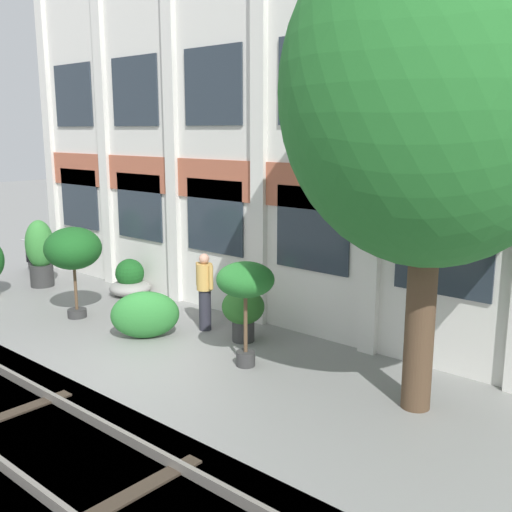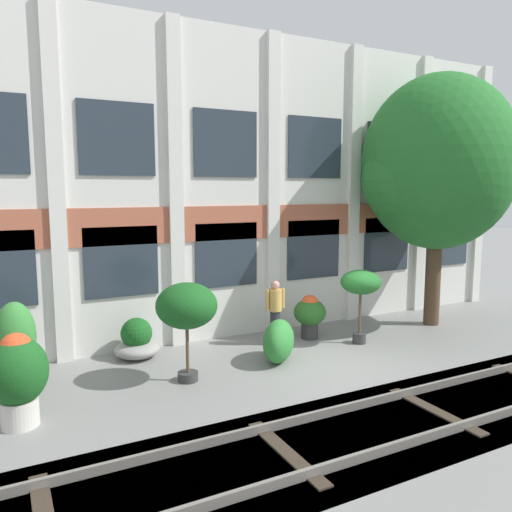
{
  "view_description": "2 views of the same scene",
  "coord_description": "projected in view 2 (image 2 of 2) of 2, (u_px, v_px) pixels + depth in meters",
  "views": [
    {
      "loc": [
        8.33,
        -6.51,
        4.2
      ],
      "look_at": [
        1.27,
        1.58,
        1.94
      ],
      "focal_mm": 42.0,
      "sensor_mm": 36.0,
      "label": 1
    },
    {
      "loc": [
        -6.74,
        -8.85,
        3.97
      ],
      "look_at": [
        -1.02,
        2.18,
        2.31
      ],
      "focal_mm": 35.0,
      "sensor_mm": 36.0,
      "label": 2
    }
  ],
  "objects": [
    {
      "name": "potted_plant_wide_bowl",
      "position": [
        137.0,
        342.0,
        11.84
      ],
      "size": [
        1.07,
        1.07,
        0.96
      ],
      "color": "gray",
      "rests_on": "ground"
    },
    {
      "name": "apartment_facade",
      "position": [
        268.0,
        187.0,
        13.86
      ],
      "size": [
        16.97,
        0.64,
        8.11
      ],
      "color": "silver",
      "rests_on": "ground"
    },
    {
      "name": "broadleaf_tree",
      "position": [
        438.0,
        167.0,
        14.24
      ],
      "size": [
        4.55,
        4.34,
        7.21
      ],
      "color": "#4C3826",
      "rests_on": "ground"
    },
    {
      "name": "potted_plant_stone_basin",
      "position": [
        17.0,
        374.0,
        8.33
      ],
      "size": [
        1.0,
        1.0,
        1.62
      ],
      "color": "beige",
      "rests_on": "ground"
    },
    {
      "name": "rail_tracks",
      "position": [
        432.0,
        419.0,
        8.99
      ],
      "size": [
        24.61,
        2.8,
        0.43
      ],
      "color": "#4C473F",
      "rests_on": "ground"
    },
    {
      "name": "potted_plant_terracotta_small",
      "position": [
        187.0,
        307.0,
        10.23
      ],
      "size": [
        1.27,
        1.27,
        2.09
      ],
      "color": "#333333",
      "rests_on": "ground"
    },
    {
      "name": "potted_plant_glazed_jar",
      "position": [
        16.0,
        345.0,
        9.69
      ],
      "size": [
        0.76,
        0.76,
        1.83
      ],
      "color": "#333333",
      "rests_on": "ground"
    },
    {
      "name": "potted_plant_low_pan",
      "position": [
        361.0,
        285.0,
        12.8
      ],
      "size": [
        1.04,
        1.04,
        1.93
      ],
      "color": "#333333",
      "rests_on": "ground"
    },
    {
      "name": "potted_plant_fluted_column",
      "position": [
        310.0,
        313.0,
        13.33
      ],
      "size": [
        0.86,
        0.86,
        1.19
      ],
      "color": "#333333",
      "rests_on": "ground"
    },
    {
      "name": "topiary_hedge",
      "position": [
        279.0,
        341.0,
        11.56
      ],
      "size": [
        1.43,
        1.52,
        0.98
      ],
      "primitive_type": "ellipsoid",
      "rotation": [
        0.0,
        0.0,
        0.88
      ],
      "color": "#2D7A33",
      "rests_on": "ground"
    },
    {
      "name": "resident_by_doorway",
      "position": [
        275.0,
        310.0,
        12.79
      ],
      "size": [
        0.53,
        0.34,
        1.67
      ],
      "rotation": [
        0.0,
        0.0,
        -1.67
      ],
      "color": "#282833",
      "rests_on": "ground"
    },
    {
      "name": "ground_plane",
      "position": [
        339.0,
        365.0,
        11.39
      ],
      "size": [
        80.0,
        80.0,
        0.0
      ],
      "primitive_type": "plane",
      "color": "gray"
    }
  ]
}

